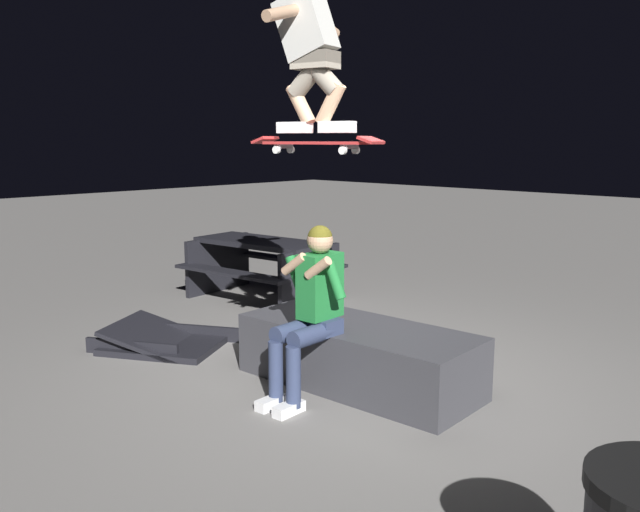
{
  "coord_description": "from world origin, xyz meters",
  "views": [
    {
      "loc": [
        -3.44,
        4.04,
        1.97
      ],
      "look_at": [
        -0.01,
        0.45,
        1.1
      ],
      "focal_mm": 37.28,
      "sensor_mm": 36.0,
      "label": 1
    }
  ],
  "objects_px": {
    "skater_airborne": "(309,44)",
    "person_sitting_on_ledge": "(311,304)",
    "kicker_ramp": "(165,342)",
    "picnic_table_back": "(262,260)",
    "skateboard": "(315,143)",
    "ledge_box_main": "(358,355)"
  },
  "relations": [
    {
      "from": "person_sitting_on_ledge",
      "to": "ledge_box_main",
      "type": "bearing_deg",
      "value": -100.56
    },
    {
      "from": "person_sitting_on_ledge",
      "to": "picnic_table_back",
      "type": "height_order",
      "value": "person_sitting_on_ledge"
    },
    {
      "from": "skateboard",
      "to": "skater_airborne",
      "type": "height_order",
      "value": "skater_airborne"
    },
    {
      "from": "ledge_box_main",
      "to": "skater_airborne",
      "type": "bearing_deg",
      "value": 82.17
    },
    {
      "from": "ledge_box_main",
      "to": "skateboard",
      "type": "height_order",
      "value": "skateboard"
    },
    {
      "from": "ledge_box_main",
      "to": "skateboard",
      "type": "distance_m",
      "value": 1.76
    },
    {
      "from": "skateboard",
      "to": "skater_airborne",
      "type": "xyz_separation_m",
      "value": [
        0.06,
        0.01,
        0.69
      ]
    },
    {
      "from": "skateboard",
      "to": "kicker_ramp",
      "type": "bearing_deg",
      "value": 1.18
    },
    {
      "from": "skateboard",
      "to": "skater_airborne",
      "type": "relative_size",
      "value": 0.93
    },
    {
      "from": "ledge_box_main",
      "to": "skater_airborne",
      "type": "xyz_separation_m",
      "value": [
        0.07,
        0.49,
        2.38
      ]
    },
    {
      "from": "skateboard",
      "to": "kicker_ramp",
      "type": "distance_m",
      "value": 2.74
    },
    {
      "from": "kicker_ramp",
      "to": "picnic_table_back",
      "type": "relative_size",
      "value": 0.71
    },
    {
      "from": "ledge_box_main",
      "to": "picnic_table_back",
      "type": "xyz_separation_m",
      "value": [
        2.81,
        -1.44,
        0.25
      ]
    },
    {
      "from": "skater_airborne",
      "to": "kicker_ramp",
      "type": "relative_size",
      "value": 0.85
    },
    {
      "from": "kicker_ramp",
      "to": "skateboard",
      "type": "bearing_deg",
      "value": -178.82
    },
    {
      "from": "skater_airborne",
      "to": "skateboard",
      "type": "bearing_deg",
      "value": -168.76
    },
    {
      "from": "person_sitting_on_ledge",
      "to": "skateboard",
      "type": "xyz_separation_m",
      "value": [
        -0.07,
        0.02,
        1.2
      ]
    },
    {
      "from": "skater_airborne",
      "to": "kicker_ramp",
      "type": "xyz_separation_m",
      "value": [
        1.92,
        0.03,
        -2.58
      ]
    },
    {
      "from": "skateboard",
      "to": "picnic_table_back",
      "type": "distance_m",
      "value": 3.69
    },
    {
      "from": "skater_airborne",
      "to": "picnic_table_back",
      "type": "distance_m",
      "value": 3.98
    },
    {
      "from": "ledge_box_main",
      "to": "skater_airborne",
      "type": "distance_m",
      "value": 2.44
    },
    {
      "from": "skater_airborne",
      "to": "person_sitting_on_ledge",
      "type": "bearing_deg",
      "value": -61.59
    }
  ]
}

